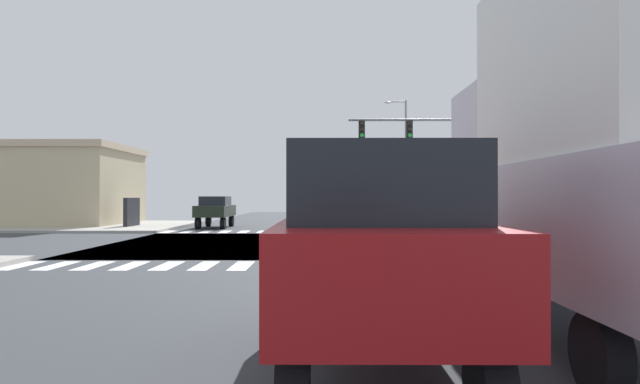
% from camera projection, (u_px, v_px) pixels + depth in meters
% --- Properties ---
extents(ground, '(90.00, 90.00, 0.05)m').
position_uv_depth(ground, '(287.00, 244.00, 22.41)').
color(ground, '#34383D').
extents(sidewalk_corner_ne, '(12.00, 12.00, 0.14)m').
position_uv_depth(sidewalk_corner_ne, '(511.00, 226.00, 34.35)').
color(sidewalk_corner_ne, '#A09B91').
rests_on(sidewalk_corner_ne, ground).
extents(sidewalk_corner_nw, '(12.00, 12.00, 0.14)m').
position_uv_depth(sidewalk_corner_nw, '(88.00, 226.00, 34.48)').
color(sidewalk_corner_nw, '#9D9B94').
rests_on(sidewalk_corner_nw, ground).
extents(crosswalk_near, '(13.50, 2.00, 0.01)m').
position_uv_depth(crosswalk_near, '(260.00, 266.00, 15.12)').
color(crosswalk_near, silver).
rests_on(crosswalk_near, ground).
extents(crosswalk_far, '(13.50, 2.00, 0.01)m').
position_uv_depth(crosswalk_far, '(291.00, 232.00, 29.72)').
color(crosswalk_far, silver).
rests_on(crosswalk_far, ground).
extents(traffic_signal_mast, '(6.03, 0.55, 6.39)m').
position_uv_depth(traffic_signal_mast, '(416.00, 144.00, 30.04)').
color(traffic_signal_mast, gray).
rests_on(traffic_signal_mast, ground).
extents(street_lamp, '(1.78, 0.32, 9.43)m').
position_uv_depth(street_lamp, '(403.00, 150.00, 44.03)').
color(street_lamp, gray).
rests_on(street_lamp, ground).
extents(bank_building, '(13.16, 8.64, 5.15)m').
position_uv_depth(bank_building, '(38.00, 185.00, 36.24)').
color(bank_building, tan).
rests_on(bank_building, ground).
extents(sedan_farside_1, '(1.80, 4.30, 1.88)m').
position_uv_depth(sedan_farside_1, '(215.00, 209.00, 33.63)').
color(sedan_farside_1, black).
rests_on(sedan_farside_1, ground).
extents(suv_crossing_2, '(1.96, 4.60, 2.34)m').
position_uv_depth(suv_crossing_2, '(374.00, 241.00, 6.07)').
color(suv_crossing_2, black).
rests_on(suv_crossing_2, ground).
extents(box_truck_leading_1, '(2.40, 7.20, 4.85)m').
position_uv_depth(box_truck_leading_1, '(589.00, 145.00, 7.47)').
color(box_truck_leading_1, black).
rests_on(box_truck_leading_1, ground).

